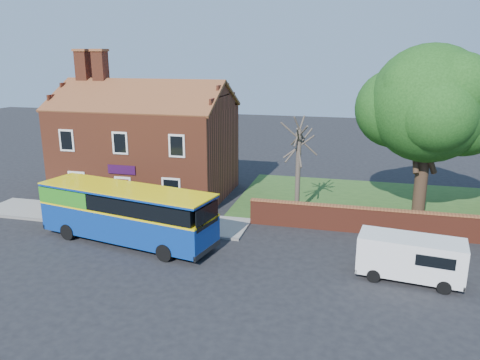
# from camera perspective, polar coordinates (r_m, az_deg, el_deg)

# --- Properties ---
(ground) EXTENTS (120.00, 120.00, 0.00)m
(ground) POSITION_cam_1_polar(r_m,az_deg,el_deg) (23.93, -7.29, -10.46)
(ground) COLOR black
(ground) RESTS_ON ground
(pavement) EXTENTS (18.00, 3.50, 0.12)m
(pavement) POSITION_cam_1_polar(r_m,az_deg,el_deg) (31.60, -15.37, -4.32)
(pavement) COLOR gray
(pavement) RESTS_ON ground
(kerb) EXTENTS (18.00, 0.15, 0.14)m
(kerb) POSITION_cam_1_polar(r_m,az_deg,el_deg) (30.18, -16.99, -5.35)
(kerb) COLOR slate
(kerb) RESTS_ON ground
(grass_strip) EXTENTS (26.00, 12.00, 0.04)m
(grass_strip) POSITION_cam_1_polar(r_m,az_deg,el_deg) (34.89, 21.59, -3.08)
(grass_strip) COLOR #426B28
(grass_strip) RESTS_ON ground
(shop_building) EXTENTS (12.30, 8.13, 10.50)m
(shop_building) POSITION_cam_1_polar(r_m,az_deg,el_deg) (35.65, -11.27, 3.72)
(shop_building) COLOR brown
(shop_building) RESTS_ON ground
(boundary_wall) EXTENTS (22.00, 0.38, 1.60)m
(boundary_wall) POSITION_cam_1_polar(r_m,az_deg,el_deg) (29.02, 23.10, -5.20)
(boundary_wall) COLOR maroon
(boundary_wall) RESTS_ON ground
(bus) EXTENTS (10.72, 4.66, 3.17)m
(bus) POSITION_cam_1_polar(r_m,az_deg,el_deg) (27.01, -14.21, -3.67)
(bus) COLOR navy
(bus) RESTS_ON ground
(van_near) EXTENTS (4.94, 2.49, 2.08)m
(van_near) POSITION_cam_1_polar(r_m,az_deg,el_deg) (23.44, 20.12, -8.76)
(van_near) COLOR white
(van_near) RESTS_ON ground
(large_tree) EXTENTS (8.97, 7.10, 10.95)m
(large_tree) POSITION_cam_1_polar(r_m,az_deg,el_deg) (30.83, 22.13, 8.22)
(large_tree) COLOR black
(large_tree) RESTS_ON ground
(bare_tree) EXTENTS (2.31, 2.76, 6.17)m
(bare_tree) POSITION_cam_1_polar(r_m,az_deg,el_deg) (30.54, 7.10, 1.52)
(bare_tree) COLOR #4C4238
(bare_tree) RESTS_ON ground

